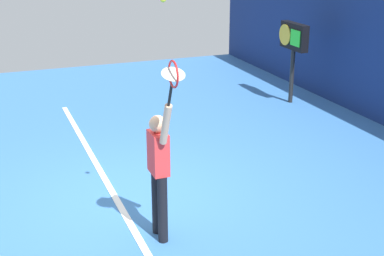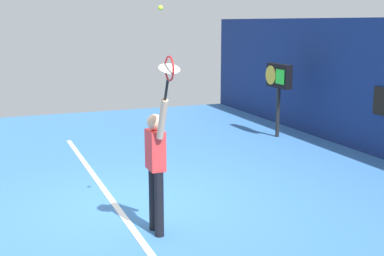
% 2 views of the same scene
% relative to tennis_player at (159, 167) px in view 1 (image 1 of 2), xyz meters
% --- Properties ---
extents(ground_plane, '(18.00, 18.00, 0.00)m').
position_rel_tennis_player_xyz_m(ground_plane, '(-1.20, -0.06, -1.01)').
color(ground_plane, '#3870B2').
extents(court_baseline, '(10.00, 0.10, 0.01)m').
position_rel_tennis_player_xyz_m(court_baseline, '(-1.20, -0.29, -1.00)').
color(court_baseline, white).
rests_on(court_baseline, ground_plane).
extents(tennis_player, '(0.72, 0.31, 1.96)m').
position_rel_tennis_player_xyz_m(tennis_player, '(0.00, 0.00, 0.00)').
color(tennis_player, black).
rests_on(tennis_player, ground_plane).
extents(tennis_racket, '(0.41, 0.27, 0.62)m').
position_rel_tennis_player_xyz_m(tennis_racket, '(0.58, -0.00, 1.31)').
color(tennis_racket, black).
extents(scoreboard_clock, '(0.96, 0.20, 1.87)m').
position_rel_tennis_player_xyz_m(scoreboard_clock, '(-4.71, 4.78, 0.46)').
color(scoreboard_clock, black).
rests_on(scoreboard_clock, ground_plane).
extents(spare_ball, '(0.07, 0.07, 0.07)m').
position_rel_tennis_player_xyz_m(spare_ball, '(-2.24, 0.65, -0.98)').
color(spare_ball, '#CCE033').
rests_on(spare_ball, ground_plane).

